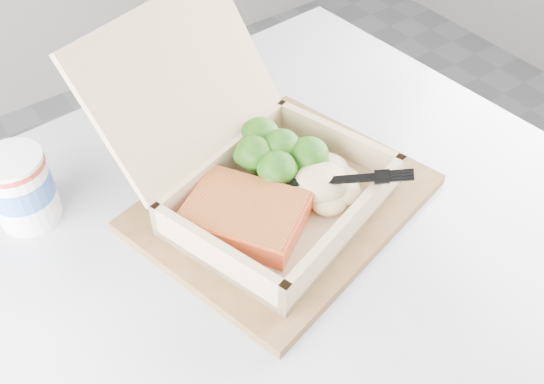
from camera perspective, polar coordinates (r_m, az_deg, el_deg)
cafe_table at (r=0.83m, az=2.30°, el=-12.80°), size 0.80×0.80×0.71m
serving_tray at (r=0.71m, az=1.07°, el=-0.96°), size 0.36×0.32×0.01m
takeout_container at (r=0.68m, az=-2.24°, el=3.01°), size 0.30×0.34×0.19m
salmon_fillet at (r=0.65m, az=-2.54°, el=-2.12°), size 0.15×0.16×0.03m
broccoli_pile at (r=0.71m, az=0.84°, el=3.68°), size 0.12×0.12×0.04m
mashed_potatoes at (r=0.68m, az=4.66°, el=0.86°), size 0.10×0.09×0.03m
plastic_fork at (r=0.67m, az=3.62°, el=1.22°), size 0.12×0.11×0.02m
paper_cup at (r=0.72m, az=-22.60°, el=0.50°), size 0.07×0.07×0.09m
receipt at (r=0.81m, az=-7.06°, el=4.90°), size 0.08×0.14×0.00m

